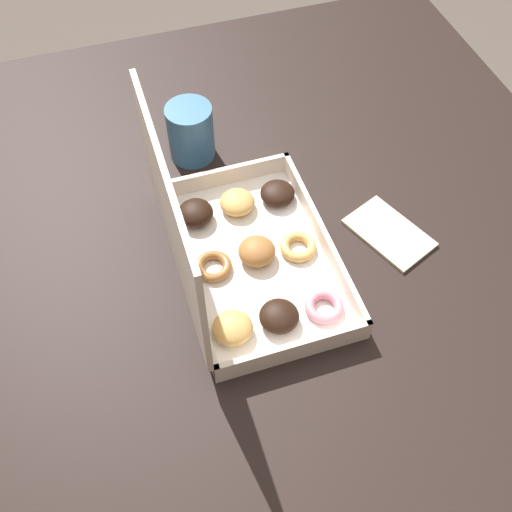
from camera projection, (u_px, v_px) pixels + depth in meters
The scene contains 5 objects.
ground_plane at pixel (280, 401), 1.56m from camera, with size 8.00×8.00×0.00m, color #564C44.
dining_table at pixel (293, 254), 1.04m from camera, with size 1.15×1.01×0.74m.
donut_box at pixel (233, 246), 0.87m from camera, with size 0.35×0.23×0.26m.
coffee_mug at pixel (191, 131), 1.01m from camera, with size 0.08×0.08×0.10m.
paper_napkin at pixel (389, 233), 0.95m from camera, with size 0.15×0.13×0.01m.
Camera 1 is at (-0.57, 0.25, 1.48)m, focal length 42.00 mm.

